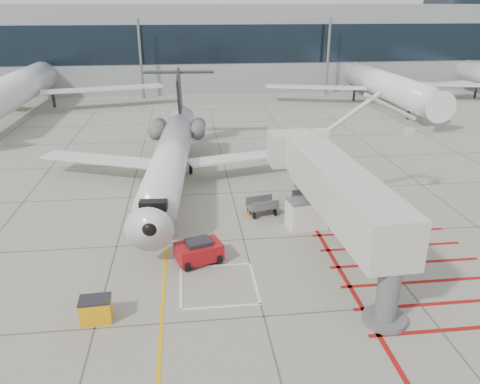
{
  "coord_description": "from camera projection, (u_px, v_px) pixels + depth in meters",
  "views": [
    {
      "loc": [
        -3.31,
        -22.49,
        14.08
      ],
      "look_at": [
        0.0,
        6.0,
        2.5
      ],
      "focal_mm": 35.0,
      "sensor_mm": 36.0,
      "label": 1
    }
  ],
  "objects": [
    {
      "name": "bg_aircraft_c",
      "position": [
        379.0,
        65.0,
        69.35
      ],
      "size": [
        33.34,
        37.05,
        11.11
      ],
      "primitive_type": null,
      "color": "silver",
      "rests_on": "ground_plane"
    },
    {
      "name": "terminal_glass_band",
      "position": [
        266.0,
        44.0,
        75.95
      ],
      "size": [
        180.0,
        0.1,
        6.0
      ],
      "primitive_type": "cube",
      "color": "black",
      "rests_on": "ground_plane"
    },
    {
      "name": "regional_jet",
      "position": [
        167.0,
        148.0,
        35.4
      ],
      "size": [
        25.69,
        31.44,
        7.83
      ],
      "primitive_type": null,
      "rotation": [
        0.0,
        0.0,
        -0.07
      ],
      "color": "silver",
      "rests_on": "ground_plane"
    },
    {
      "name": "terminal_building",
      "position": [
        253.0,
        43.0,
        89.26
      ],
      "size": [
        180.0,
        28.0,
        14.0
      ],
      "primitive_type": "cube",
      "color": "gray",
      "rests_on": "ground_plane"
    },
    {
      "name": "cone_side",
      "position": [
        249.0,
        212.0,
        33.47
      ],
      "size": [
        0.31,
        0.31,
        0.43
      ],
      "primitive_type": "cone",
      "color": "#E6510C",
      "rests_on": "ground_plane"
    },
    {
      "name": "pushback_tug",
      "position": [
        199.0,
        251.0,
        27.15
      ],
      "size": [
        2.96,
        2.34,
        1.51
      ],
      "primitive_type": null,
      "rotation": [
        0.0,
        0.0,
        0.32
      ],
      "color": "#A51015",
      "rests_on": "ground_plane"
    },
    {
      "name": "bg_aircraft_b",
      "position": [
        20.0,
        65.0,
        63.61
      ],
      "size": [
        37.87,
        42.08,
        12.62
      ],
      "primitive_type": null,
      "color": "silver",
      "rests_on": "ground_plane"
    },
    {
      "name": "ground_plane",
      "position": [
        252.0,
        273.0,
        26.34
      ],
      "size": [
        260.0,
        260.0,
        0.0
      ],
      "primitive_type": "plane",
      "color": "gray",
      "rests_on": "ground"
    },
    {
      "name": "baggage_cart",
      "position": [
        262.0,
        206.0,
        33.38
      ],
      "size": [
        2.29,
        1.73,
        1.29
      ],
      "primitive_type": null,
      "rotation": [
        0.0,
        0.0,
        0.23
      ],
      "color": "#545458",
      "rests_on": "ground_plane"
    },
    {
      "name": "jet_bridge",
      "position": [
        343.0,
        202.0,
        26.57
      ],
      "size": [
        9.41,
        18.4,
        7.2
      ],
      "primitive_type": null,
      "rotation": [
        0.0,
        0.0,
        0.05
      ],
      "color": "beige",
      "rests_on": "ground_plane"
    },
    {
      "name": "cone_nose",
      "position": [
        161.0,
        221.0,
        32.09
      ],
      "size": [
        0.33,
        0.33,
        0.46
      ],
      "primitive_type": "cone",
      "color": "#FD600D",
      "rests_on": "ground_plane"
    },
    {
      "name": "spill_bin",
      "position": [
        96.0,
        310.0,
        22.14
      ],
      "size": [
        1.47,
        1.02,
        1.23
      ],
      "primitive_type": null,
      "rotation": [
        0.0,
        0.0,
        0.05
      ],
      "color": "orange",
      "rests_on": "ground_plane"
    },
    {
      "name": "ground_power_unit",
      "position": [
        307.0,
        213.0,
        31.35
      ],
      "size": [
        2.75,
        1.86,
        2.02
      ],
      "primitive_type": null,
      "rotation": [
        0.0,
        0.0,
        0.15
      ],
      "color": "silver",
      "rests_on": "ground_plane"
    }
  ]
}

